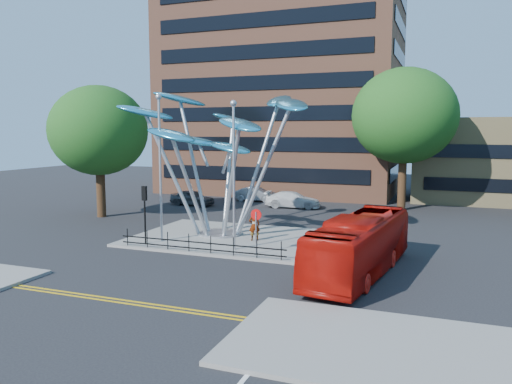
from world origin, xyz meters
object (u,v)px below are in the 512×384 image
at_px(street_lamp_left, 160,155).
at_px(pedestrian, 254,225).
at_px(parked_car_left, 192,198).
at_px(tree_left, 99,131).
at_px(leaf_sculpture, 219,129).
at_px(parked_car_right, 293,200).
at_px(no_entry_sign_island, 256,224).
at_px(red_bus, 360,245).
at_px(tree_right, 404,116).
at_px(street_lamp_right, 234,162).
at_px(traffic_light_island, 145,202).
at_px(parked_car_mid, 256,194).

distance_m(street_lamp_left, pedestrian, 7.06).
bearing_deg(parked_car_left, tree_left, 159.15).
bearing_deg(leaf_sculpture, parked_car_right, 86.02).
distance_m(no_entry_sign_island, parked_car_right, 17.76).
height_order(leaf_sculpture, street_lamp_left, leaf_sculpture).
relative_size(street_lamp_left, red_bus, 0.87).
height_order(leaf_sculpture, parked_car_right, leaf_sculpture).
bearing_deg(red_bus, no_entry_sign_island, 173.80).
distance_m(tree_left, leaf_sculpture, 12.38).
relative_size(leaf_sculpture, parked_car_left, 3.08).
bearing_deg(red_bus, tree_left, 165.36).
bearing_deg(tree_right, parked_car_right, -167.43).
bearing_deg(tree_right, tree_left, -151.39).
distance_m(leaf_sculpture, pedestrian, 6.51).
bearing_deg(street_lamp_right, tree_right, 68.46).
bearing_deg(tree_right, street_lamp_left, -124.05).
xyz_separation_m(no_entry_sign_island, pedestrian, (-1.28, 3.08, -0.73)).
height_order(street_lamp_left, parked_car_left, street_lamp_left).
bearing_deg(red_bus, traffic_light_island, -178.70).
height_order(street_lamp_right, parked_car_left, street_lamp_right).
distance_m(leaf_sculpture, street_lamp_right, 4.83).
bearing_deg(street_lamp_left, pedestrian, 21.87).
bearing_deg(parked_car_mid, red_bus, -148.76).
xyz_separation_m(leaf_sculpture, no_entry_sign_island, (4.07, -4.16, -5.06)).
relative_size(street_lamp_left, pedestrian, 4.71).
distance_m(tree_left, parked_car_mid, 16.28).
distance_m(traffic_light_island, parked_car_right, 17.98).
relative_size(tree_left, parked_car_mid, 2.45).
bearing_deg(red_bus, street_lamp_right, 172.94).
bearing_deg(parked_car_mid, no_entry_sign_island, -159.95).
height_order(tree_right, red_bus, tree_right).
distance_m(tree_right, pedestrian, 19.25).
xyz_separation_m(no_entry_sign_island, parked_car_right, (-3.15, 17.44, -1.10)).
bearing_deg(street_lamp_left, leaf_sculpture, 52.60).
bearing_deg(pedestrian, street_lamp_right, 53.43).
bearing_deg(parked_car_right, no_entry_sign_island, -175.83).
xyz_separation_m(leaf_sculpture, traffic_light_island, (-2.93, -4.18, -4.26)).
distance_m(traffic_light_island, no_entry_sign_island, 7.05).
bearing_deg(parked_car_right, street_lamp_left, 162.43).
bearing_deg(street_lamp_right, no_entry_sign_island, -17.87).
bearing_deg(leaf_sculpture, no_entry_sign_island, -45.67).
xyz_separation_m(no_entry_sign_island, red_bus, (5.80, -1.42, -0.40)).
xyz_separation_m(no_entry_sign_island, parked_car_mid, (-7.65, 20.06, -1.12)).
bearing_deg(no_entry_sign_island, parked_car_right, 100.22).
xyz_separation_m(tree_left, parked_car_mid, (8.35, 12.57, -6.10)).
bearing_deg(street_lamp_right, street_lamp_left, 174.29).
distance_m(leaf_sculpture, parked_car_left, 15.21).
xyz_separation_m(street_lamp_left, parked_car_right, (3.35, 16.46, -4.64)).
bearing_deg(parked_car_right, red_bus, -160.67).
height_order(leaf_sculpture, red_bus, leaf_sculpture).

